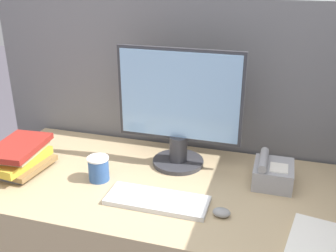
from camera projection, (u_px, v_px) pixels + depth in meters
cubicle_panel_rear at (188, 147)px, 2.07m from camera, size 2.06×0.04×1.50m
monitor at (179, 112)px, 1.75m from camera, size 0.57×0.24×0.54m
keyboard at (157, 200)px, 1.55m from camera, size 0.40×0.15×0.02m
mouse at (222, 212)px, 1.46m from camera, size 0.07×0.05×0.03m
coffee_cup at (99, 169)px, 1.69m from camera, size 0.09×0.09×0.11m
book_stack at (19, 157)px, 1.77m from camera, size 0.25×0.31×0.13m
desk_telephone at (272, 173)px, 1.66m from camera, size 0.16×0.19×0.13m
paper_pile at (323, 245)px, 1.30m from camera, size 0.26×0.30×0.02m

